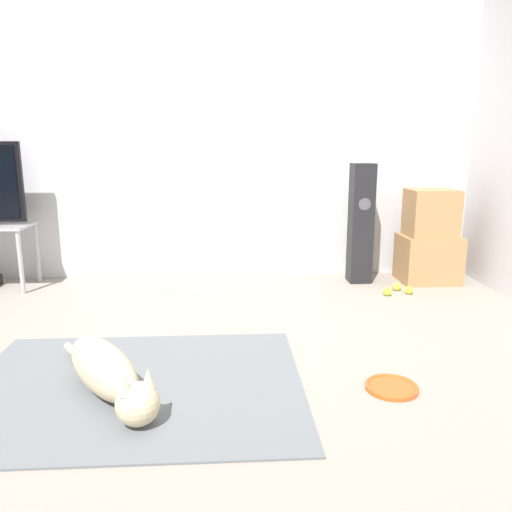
{
  "coord_description": "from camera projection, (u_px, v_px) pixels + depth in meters",
  "views": [
    {
      "loc": [
        0.38,
        -2.36,
        1.15
      ],
      "look_at": [
        0.58,
        0.82,
        0.45
      ],
      "focal_mm": 35.0,
      "sensor_mm": 36.0,
      "label": 1
    }
  ],
  "objects": [
    {
      "name": "tennis_ball_loose_on_carpet",
      "position": [
        397.0,
        287.0,
        4.07
      ],
      "size": [
        0.07,
        0.07,
        0.07
      ],
      "color": "#C6E033",
      "rests_on": "ground_plane"
    },
    {
      "name": "area_rug",
      "position": [
        135.0,
        385.0,
        2.45
      ],
      "size": [
        1.65,
        1.27,
        0.01
      ],
      "color": "slate",
      "rests_on": "ground_plane"
    },
    {
      "name": "frisbee",
      "position": [
        392.0,
        387.0,
        2.42
      ],
      "size": [
        0.26,
        0.26,
        0.03
      ],
      "color": "#DB511E",
      "rests_on": "ground_plane"
    },
    {
      "name": "tennis_ball_by_boxes",
      "position": [
        387.0,
        292.0,
        3.93
      ],
      "size": [
        0.07,
        0.07,
        0.07
      ],
      "color": "#C6E033",
      "rests_on": "ground_plane"
    },
    {
      "name": "cardboard_box_upper",
      "position": [
        431.0,
        213.0,
        4.21
      ],
      "size": [
        0.4,
        0.33,
        0.4
      ],
      "color": "#A87A4C",
      "rests_on": "cardboard_box_lower"
    },
    {
      "name": "floor_speaker",
      "position": [
        361.0,
        224.0,
        4.25
      ],
      "size": [
        0.19,
        0.19,
        1.02
      ],
      "color": "black",
      "rests_on": "ground_plane"
    },
    {
      "name": "dog",
      "position": [
        108.0,
        373.0,
        2.31
      ],
      "size": [
        0.63,
        0.86,
        0.24
      ],
      "color": "beige",
      "rests_on": "area_rug"
    },
    {
      "name": "wall_back",
      "position": [
        181.0,
        132.0,
        4.3
      ],
      "size": [
        8.0,
        0.06,
        2.55
      ],
      "color": "silver",
      "rests_on": "ground_plane"
    },
    {
      "name": "ground_plane",
      "position": [
        153.0,
        379.0,
        2.53
      ],
      "size": [
        12.0,
        12.0,
        0.0
      ],
      "primitive_type": "plane",
      "color": "gray"
    },
    {
      "name": "cardboard_box_lower",
      "position": [
        428.0,
        259.0,
        4.32
      ],
      "size": [
        0.48,
        0.4,
        0.4
      ],
      "color": "#A87A4C",
      "rests_on": "ground_plane"
    },
    {
      "name": "tennis_ball_near_speaker",
      "position": [
        409.0,
        290.0,
        3.97
      ],
      "size": [
        0.07,
        0.07,
        0.07
      ],
      "color": "#C6E033",
      "rests_on": "ground_plane"
    }
  ]
}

